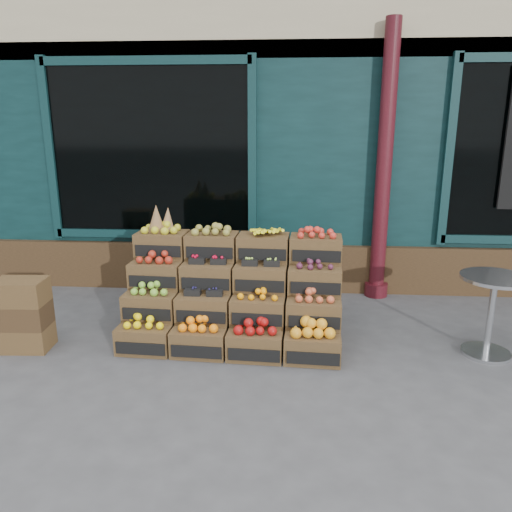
{
  "coord_description": "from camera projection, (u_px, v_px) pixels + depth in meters",
  "views": [
    {
      "loc": [
        0.14,
        -3.92,
        2.12
      ],
      "look_at": [
        -0.2,
        0.7,
        0.85
      ],
      "focal_mm": 35.0,
      "sensor_mm": 36.0,
      "label": 1
    }
  ],
  "objects": [
    {
      "name": "spare_crates",
      "position": [
        23.0,
        315.0,
        4.69
      ],
      "size": [
        0.48,
        0.34,
        0.69
      ],
      "rotation": [
        0.0,
        0.0,
        0.05
      ],
      "color": "#4F391F",
      "rests_on": "ground"
    },
    {
      "name": "shopkeeper",
      "position": [
        170.0,
        200.0,
        6.99
      ],
      "size": [
        0.88,
        0.74,
        2.06
      ],
      "primitive_type": "imported",
      "rotation": [
        0.0,
        0.0,
        3.54
      ],
      "color": "#144919",
      "rests_on": "ground"
    },
    {
      "name": "shop_facade",
      "position": [
        286.0,
        103.0,
        8.62
      ],
      "size": [
        12.0,
        6.24,
        4.8
      ],
      "color": "#0C2829",
      "rests_on": "ground"
    },
    {
      "name": "bistro_table",
      "position": [
        492.0,
        306.0,
        4.54
      ],
      "size": [
        0.61,
        0.61,
        0.76
      ],
      "rotation": [
        0.0,
        0.0,
        0.2
      ],
      "color": "silver",
      "rests_on": "ground"
    },
    {
      "name": "crate_display",
      "position": [
        234.0,
        299.0,
        4.95
      ],
      "size": [
        2.12,
        1.11,
        1.3
      ],
      "rotation": [
        0.0,
        0.0,
        -0.05
      ],
      "color": "#4F391F",
      "rests_on": "ground"
    },
    {
      "name": "ground",
      "position": [
        273.0,
        372.0,
        4.34
      ],
      "size": [
        60.0,
        60.0,
        0.0
      ],
      "primitive_type": "plane",
      "color": "#434346",
      "rests_on": "ground"
    }
  ]
}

